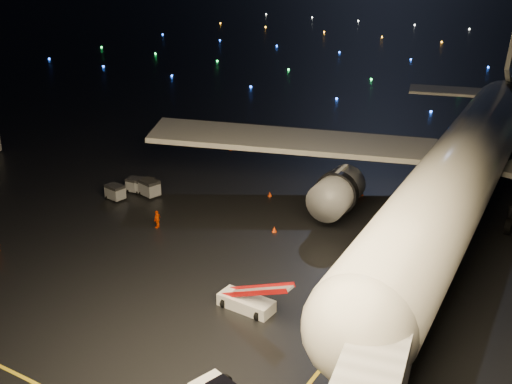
# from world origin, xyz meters

# --- Properties ---
(lane_centre) EXTENTS (0.25, 80.00, 0.02)m
(lane_centre) POSITION_xyz_m (12.00, 15.00, 0.01)
(lane_centre) COLOR gold
(lane_centre) RESTS_ON ground
(lane_cross) EXTENTS (60.00, 0.25, 0.02)m
(lane_cross) POSITION_xyz_m (-5.00, -10.00, 0.01)
(lane_cross) COLOR gold
(lane_cross) RESTS_ON ground
(airliner) EXTENTS (67.32, 64.35, 18.03)m
(airliner) POSITION_xyz_m (13.30, 27.82, 9.02)
(airliner) COLOR silver
(airliner) RESTS_ON ground
(belt_loader) EXTENTS (6.04, 1.91, 2.89)m
(belt_loader) POSITION_xyz_m (4.49, 3.38, 1.45)
(belt_loader) COLOR silver
(belt_loader) RESTS_ON ground
(crew_c) EXTENTS (0.52, 1.01, 1.66)m
(crew_c) POSITION_xyz_m (-9.43, 10.61, 0.83)
(crew_c) COLOR #FD4600
(crew_c) RESTS_ON ground
(safety_cone_0) EXTENTS (0.60, 0.60, 0.54)m
(safety_cone_0) POSITION_xyz_m (0.06, 15.23, 0.27)
(safety_cone_0) COLOR #F3400A
(safety_cone_0) RESTS_ON ground
(safety_cone_1) EXTENTS (0.59, 0.59, 0.55)m
(safety_cone_1) POSITION_xyz_m (3.41, 27.22, 0.28)
(safety_cone_1) COLOR #F3400A
(safety_cone_1) RESTS_ON ground
(safety_cone_2) EXTENTS (0.56, 0.56, 0.48)m
(safety_cone_2) POSITION_xyz_m (-4.40, 22.19, 0.24)
(safety_cone_2) COLOR #F3400A
(safety_cone_2) RESTS_ON ground
(safety_cone_3) EXTENTS (0.56, 0.56, 0.49)m
(safety_cone_3) POSITION_xyz_m (-15.72, 32.29, 0.24)
(safety_cone_3) COLOR #F3400A
(safety_cone_3) RESTS_ON ground
(taxiway_lights) EXTENTS (164.00, 92.00, 0.36)m
(taxiway_lights) POSITION_xyz_m (0.00, 106.00, 0.18)
(taxiway_lights) COLOR black
(taxiway_lights) RESTS_ON ground
(baggage_cart_0) EXTENTS (2.16, 1.86, 1.55)m
(baggage_cart_0) POSITION_xyz_m (-15.72, 16.34, 0.77)
(baggage_cart_0) COLOR gray
(baggage_cart_0) RESTS_ON ground
(baggage_cart_1) EXTENTS (2.31, 1.88, 1.71)m
(baggage_cart_1) POSITION_xyz_m (-14.82, 15.98, 0.86)
(baggage_cart_1) COLOR gray
(baggage_cart_1) RESTS_ON ground
(baggage_cart_2) EXTENTS (1.90, 1.42, 1.51)m
(baggage_cart_2) POSITION_xyz_m (-16.65, 16.06, 0.75)
(baggage_cart_2) COLOR gray
(baggage_cart_2) RESTS_ON ground
(baggage_cart_3) EXTENTS (1.98, 1.53, 1.53)m
(baggage_cart_3) POSITION_xyz_m (-17.14, 13.51, 0.77)
(baggage_cart_3) COLOR gray
(baggage_cart_3) RESTS_ON ground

